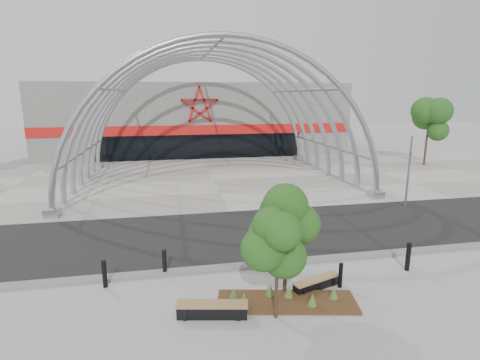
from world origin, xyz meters
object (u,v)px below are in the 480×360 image
object	(u,v)px
street_tree_0	(278,244)
bollard_2	(287,249)
bench_0	(212,310)
signal_pole	(409,171)
bench_1	(316,284)
street_tree_1	(287,215)

from	to	relation	value
street_tree_0	bollard_2	size ratio (longest dim) A/B	3.10
street_tree_0	bollard_2	bearing A→B (deg)	67.21
street_tree_0	bench_0	size ratio (longest dim) A/B	1.50
signal_pole	street_tree_0	world-z (taller)	signal_pole
signal_pole	bench_1	bearing A→B (deg)	-138.02
street_tree_0	bench_0	world-z (taller)	street_tree_0
bench_0	bollard_2	world-z (taller)	bollard_2
street_tree_0	bench_1	size ratio (longest dim) A/B	1.78
signal_pole	street_tree_1	distance (m)	13.28
signal_pole	bollard_2	xyz separation A→B (m)	(-9.50, -5.95, -1.75)
street_tree_1	bench_0	distance (m)	3.83
street_tree_0	signal_pole	bearing A→B (deg)	41.16
street_tree_1	bench_0	size ratio (longest dim) A/B	1.74
bollard_2	street_tree_0	bearing A→B (deg)	-112.79
signal_pole	bench_1	xyz separation A→B (m)	(-9.16, -8.24, -2.10)
bench_0	signal_pole	bearing A→B (deg)	35.47
bench_0	bench_1	world-z (taller)	bench_0
street_tree_0	bench_1	bearing A→B (deg)	36.91
bollard_2	bench_0	bearing A→B (deg)	-136.57
street_tree_1	bench_0	bearing A→B (deg)	-160.47
street_tree_0	bench_0	bearing A→B (deg)	167.74
signal_pole	bollard_2	distance (m)	11.34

